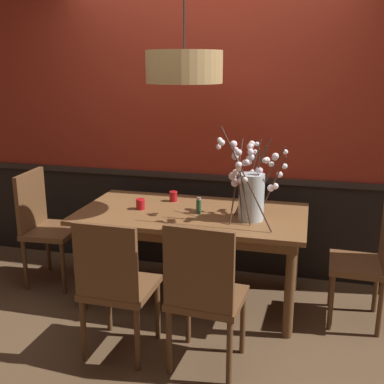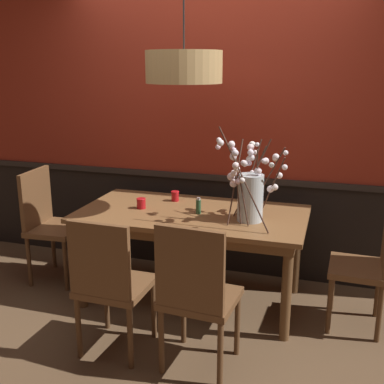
# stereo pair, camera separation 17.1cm
# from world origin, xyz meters

# --- Properties ---
(ground_plane) EXTENTS (24.00, 24.00, 0.00)m
(ground_plane) POSITION_xyz_m (0.00, 0.00, 0.00)
(ground_plane) COLOR brown
(back_wall) EXTENTS (5.43, 0.14, 2.69)m
(back_wall) POSITION_xyz_m (0.00, 0.67, 1.33)
(back_wall) COLOR black
(back_wall) RESTS_ON ground
(dining_table) EXTENTS (1.73, 0.91, 0.74)m
(dining_table) POSITION_xyz_m (0.00, 0.00, 0.66)
(dining_table) COLOR brown
(dining_table) RESTS_ON ground
(chair_head_east_end) EXTENTS (0.40, 0.43, 0.88)m
(chair_head_east_end) POSITION_xyz_m (1.30, -0.03, 0.50)
(chair_head_east_end) COLOR brown
(chair_head_east_end) RESTS_ON ground
(chair_near_side_right) EXTENTS (0.46, 0.44, 0.97)m
(chair_near_side_right) POSITION_xyz_m (0.30, -0.87, 0.53)
(chair_near_side_right) COLOR brown
(chair_near_side_right) RESTS_ON ground
(chair_head_west_end) EXTENTS (0.43, 0.48, 0.97)m
(chair_head_west_end) POSITION_xyz_m (-1.30, 0.02, 0.54)
(chair_head_west_end) COLOR brown
(chair_head_west_end) RESTS_ON ground
(chair_near_side_left) EXTENTS (0.43, 0.44, 0.94)m
(chair_near_side_left) POSITION_xyz_m (-0.28, -0.86, 0.52)
(chair_near_side_left) COLOR brown
(chair_near_side_left) RESTS_ON ground
(vase_with_blossoms) EXTENTS (0.51, 0.58, 0.69)m
(vase_with_blossoms) POSITION_xyz_m (0.46, -0.07, 0.95)
(vase_with_blossoms) COLOR silver
(vase_with_blossoms) RESTS_ON dining_table
(candle_holder_nearer_center) EXTENTS (0.07, 0.07, 0.08)m
(candle_holder_nearer_center) POSITION_xyz_m (-0.22, 0.24, 0.78)
(candle_holder_nearer_center) COLOR red
(candle_holder_nearer_center) RESTS_ON dining_table
(candle_holder_nearer_edge) EXTENTS (0.07, 0.07, 0.08)m
(candle_holder_nearer_edge) POSITION_xyz_m (-0.41, -0.04, 0.78)
(candle_holder_nearer_edge) COLOR red
(candle_holder_nearer_edge) RESTS_ON dining_table
(condiment_bottle) EXTENTS (0.04, 0.04, 0.13)m
(condiment_bottle) POSITION_xyz_m (0.06, -0.03, 0.80)
(condiment_bottle) COLOR #2D5633
(condiment_bottle) RESTS_ON dining_table
(pendant_lamp) EXTENTS (0.54, 0.54, 0.99)m
(pendant_lamp) POSITION_xyz_m (-0.04, -0.05, 1.81)
(pendant_lamp) COLOR tan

